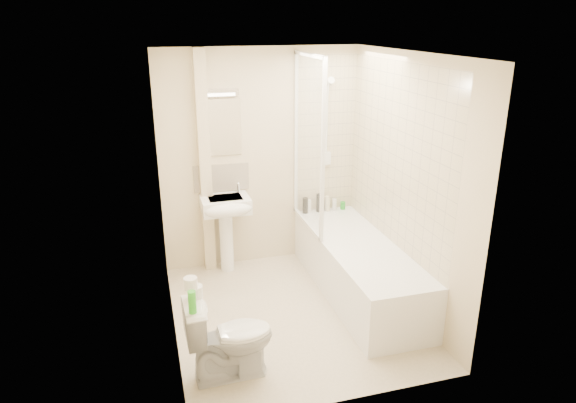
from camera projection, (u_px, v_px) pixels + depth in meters
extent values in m
plane|color=beige|center=(292.00, 313.00, 4.91)|extent=(2.50, 2.50, 0.00)
cube|color=beige|center=(261.00, 159.00, 5.64)|extent=(2.20, 0.02, 2.40)
cube|color=beige|center=(165.00, 207.00, 4.23)|extent=(0.02, 2.50, 2.40)
cube|color=beige|center=(405.00, 184.00, 4.79)|extent=(0.02, 2.50, 2.40)
cube|color=white|center=(293.00, 53.00, 4.11)|extent=(2.20, 2.50, 0.02)
cube|color=beige|center=(326.00, 135.00, 5.75)|extent=(0.70, 0.01, 1.75)
cube|color=beige|center=(396.00, 156.00, 4.90)|extent=(0.01, 2.10, 1.75)
cube|color=beige|center=(205.00, 165.00, 5.43)|extent=(0.12, 0.12, 2.40)
cube|color=beige|center=(222.00, 178.00, 5.58)|extent=(0.60, 0.02, 0.30)
cube|color=white|center=(219.00, 128.00, 5.39)|extent=(0.46, 0.01, 0.60)
cube|color=silver|center=(218.00, 92.00, 5.24)|extent=(0.42, 0.07, 0.07)
cube|color=white|center=(358.00, 268.00, 5.20)|extent=(0.70, 2.10, 0.55)
cube|color=white|center=(359.00, 249.00, 5.12)|extent=(0.56, 1.96, 0.05)
cube|color=white|center=(308.00, 144.00, 5.25)|extent=(0.01, 0.90, 1.80)
cube|color=white|center=(296.00, 135.00, 5.64)|extent=(0.04, 0.04, 1.80)
cube|color=white|center=(323.00, 155.00, 4.85)|extent=(0.04, 0.04, 1.80)
cube|color=white|center=(309.00, 55.00, 4.96)|extent=(0.04, 0.90, 0.04)
cube|color=white|center=(307.00, 223.00, 5.55)|extent=(0.04, 0.90, 0.03)
cylinder|color=white|center=(327.00, 125.00, 5.69)|extent=(0.02, 0.02, 0.90)
cylinder|color=white|center=(326.00, 164.00, 5.84)|extent=(0.05, 0.05, 0.02)
cylinder|color=white|center=(328.00, 84.00, 5.53)|extent=(0.05, 0.05, 0.02)
cylinder|color=white|center=(330.00, 81.00, 5.47)|extent=(0.08, 0.11, 0.11)
cube|color=white|center=(326.00, 158.00, 5.81)|extent=(0.10, 0.05, 0.14)
cylinder|color=white|center=(326.00, 121.00, 5.64)|extent=(0.01, 0.13, 0.84)
cylinder|color=white|center=(227.00, 241.00, 5.66)|extent=(0.15, 0.15, 0.69)
cube|color=white|center=(225.00, 204.00, 5.48)|extent=(0.51, 0.39, 0.16)
ellipsoid|color=white|center=(228.00, 210.00, 5.33)|extent=(0.51, 0.22, 0.16)
cube|color=silver|center=(225.00, 199.00, 5.46)|extent=(0.35, 0.26, 0.04)
cylinder|color=white|center=(208.00, 191.00, 5.50)|extent=(0.03, 0.03, 0.10)
cylinder|color=white|center=(238.00, 189.00, 5.58)|extent=(0.03, 0.03, 0.10)
sphere|color=white|center=(207.00, 186.00, 5.48)|extent=(0.04, 0.04, 0.04)
sphere|color=white|center=(238.00, 184.00, 5.57)|extent=(0.04, 0.04, 0.04)
cylinder|color=black|center=(305.00, 205.00, 5.88)|extent=(0.06, 0.06, 0.18)
cylinder|color=white|center=(309.00, 206.00, 5.89)|extent=(0.05, 0.05, 0.15)
cylinder|color=black|center=(319.00, 203.00, 5.91)|extent=(0.05, 0.05, 0.22)
cylinder|color=navy|center=(321.00, 207.00, 5.94)|extent=(0.05, 0.05, 0.11)
cylinder|color=beige|center=(327.00, 204.00, 5.95)|extent=(0.06, 0.06, 0.18)
cylinder|color=silver|center=(334.00, 205.00, 5.98)|extent=(0.05, 0.05, 0.14)
cylinder|color=green|center=(343.00, 205.00, 6.01)|extent=(0.06, 0.06, 0.09)
imported|color=white|center=(230.00, 337.00, 3.96)|extent=(0.41, 0.69, 0.68)
cylinder|color=white|center=(195.00, 291.00, 3.86)|extent=(0.11, 0.11, 0.09)
cylinder|color=white|center=(191.00, 283.00, 3.79)|extent=(0.10, 0.10, 0.09)
cylinder|color=green|center=(192.00, 302.00, 3.63)|extent=(0.06, 0.06, 0.17)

